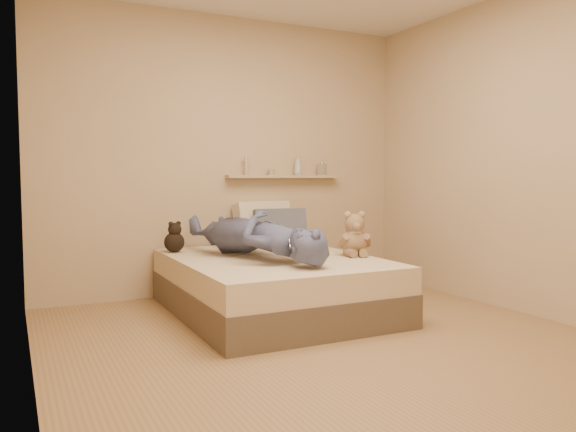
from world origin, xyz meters
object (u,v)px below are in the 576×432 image
pillow_cream (263,223)px  pillow_grey (280,227)px  person (256,234)px  wall_shelf (284,176)px  bed (273,285)px  teddy_bear (354,237)px  dark_plush (174,239)px  game_console (302,243)px

pillow_cream → pillow_grey: size_ratio=1.10×
person → wall_shelf: 1.22m
bed → wall_shelf: size_ratio=1.58×
pillow_cream → wall_shelf: wall_shelf is taller
wall_shelf → teddy_bear: bearing=-85.5°
pillow_cream → person: 0.92m
dark_plush → game_console: bearing=-61.6°
bed → game_console: (-0.01, -0.52, 0.39)m
bed → dark_plush: 0.96m
person → bed: bearing=162.1°
teddy_bear → dark_plush: size_ratio=1.38×
teddy_bear → wall_shelf: 1.24m
person → wall_shelf: (0.69, 0.89, 0.46)m
bed → pillow_cream: 0.98m
bed → dark_plush: size_ratio=7.10×
dark_plush → person: person is taller
game_console → dark_plush: dark_plush is taller
game_console → pillow_grey: pillow_grey is taller
pillow_grey → wall_shelf: wall_shelf is taller
wall_shelf → dark_plush: bearing=-167.1°
wall_shelf → pillow_grey: bearing=-125.3°
pillow_grey → bed: bearing=-119.8°
dark_plush → teddy_bear: bearing=-34.0°
pillow_grey → person: 0.86m
person → wall_shelf: wall_shelf is taller
game_console → pillow_cream: bearing=77.8°
dark_plush → person: bearing=-51.7°
pillow_cream → wall_shelf: 0.53m
bed → teddy_bear: teddy_bear is taller
pillow_cream → person: bearing=-117.8°
pillow_cream → bed: bearing=-109.1°
game_console → person: 0.56m
pillow_cream → pillow_grey: 0.18m
bed → pillow_cream: pillow_cream is taller
bed → teddy_bear: 0.77m
teddy_bear → wall_shelf: (-0.09, 1.13, 0.50)m
bed → teddy_bear: (0.64, -0.22, 0.38)m
bed → person: 0.44m
dark_plush → pillow_grey: 1.03m
bed → person: (-0.14, 0.02, 0.41)m
game_console → pillow_cream: 1.38m
game_console → pillow_cream: pillow_cream is taller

